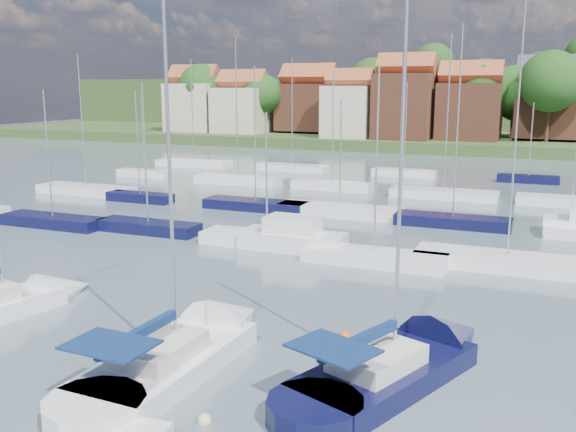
% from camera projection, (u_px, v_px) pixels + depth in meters
% --- Properties ---
extents(ground, '(260.00, 260.00, 0.00)m').
position_uv_depth(ground, '(428.00, 204.00, 58.85)').
color(ground, '#485862').
rests_on(ground, ground).
extents(sailboat_left, '(4.64, 10.02, 13.27)m').
position_uv_depth(sailboat_left, '(14.00, 303.00, 31.15)').
color(sailboat_left, white).
rests_on(sailboat_left, ground).
extents(sailboat_centre, '(3.88, 12.92, 17.32)m').
position_uv_depth(sailboat_centre, '(193.00, 348.00, 25.96)').
color(sailboat_centre, white).
rests_on(sailboat_centre, ground).
extents(sailboat_navy, '(7.48, 12.59, 16.94)m').
position_uv_depth(sailboat_navy, '(409.00, 362.00, 24.60)').
color(sailboat_navy, black).
rests_on(sailboat_navy, ground).
extents(tender, '(2.74, 1.51, 0.57)m').
position_uv_depth(tender, '(127.00, 432.00, 19.90)').
color(tender, white).
rests_on(tender, ground).
extents(buoy_c, '(0.49, 0.49, 0.49)m').
position_uv_depth(buoy_c, '(104.00, 405.00, 22.01)').
color(buoy_c, '#D85914').
rests_on(buoy_c, ground).
extents(buoy_d, '(0.47, 0.47, 0.47)m').
position_uv_depth(buoy_d, '(205.00, 423.00, 20.84)').
color(buoy_d, beige).
rests_on(buoy_d, ground).
extents(buoy_e, '(0.49, 0.49, 0.49)m').
position_uv_depth(buoy_e, '(345.00, 339.00, 27.78)').
color(buoy_e, '#D85914').
rests_on(buoy_e, ground).
extents(marina_field, '(79.62, 41.41, 15.93)m').
position_uv_depth(marina_field, '(440.00, 211.00, 53.66)').
color(marina_field, white).
rests_on(marina_field, ground).
extents(far_shore_town, '(212.46, 90.00, 22.27)m').
position_uv_depth(far_shore_town, '(517.00, 113.00, 140.91)').
color(far_shore_town, '#3E5028').
rests_on(far_shore_town, ground).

